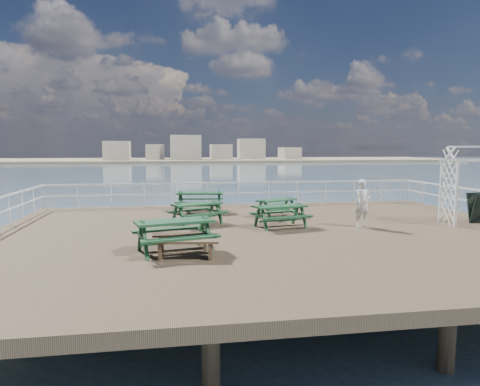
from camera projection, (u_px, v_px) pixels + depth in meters
name	position (u px, v px, depth m)	size (l,w,h in m)	color
ground	(271.00, 236.00, 13.89)	(18.00, 14.00, 0.30)	brown
sea_backdrop	(216.00, 157.00, 147.50)	(300.00, 300.00, 9.20)	#3D5767
railing	(254.00, 196.00, 16.29)	(17.77, 13.76, 1.10)	silver
picnic_table_a	(197.00, 209.00, 15.24)	(2.20, 2.04, 0.86)	#163E1F
picnic_table_b	(200.00, 198.00, 18.13)	(2.16, 1.84, 0.95)	#163E1F
picnic_table_c	(277.00, 204.00, 16.88)	(2.02, 1.87, 0.78)	#163E1F
picnic_table_d	(175.00, 229.00, 11.11)	(2.31, 2.03, 0.97)	#163E1F
picnic_table_e	(280.00, 211.00, 14.63)	(2.02, 1.75, 0.86)	#163E1F
flat_bench_near	(183.00, 238.00, 11.38)	(1.58, 0.44, 0.45)	brown
flat_bench_far	(186.00, 245.00, 10.48)	(1.67, 0.65, 0.47)	brown
trellis_arbor	(477.00, 189.00, 15.24)	(2.40, 1.53, 2.79)	silver
sandwich_board	(478.00, 208.00, 15.50)	(0.72, 0.57, 1.10)	black
person	(363.00, 203.00, 14.66)	(0.60, 0.39, 1.64)	silver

